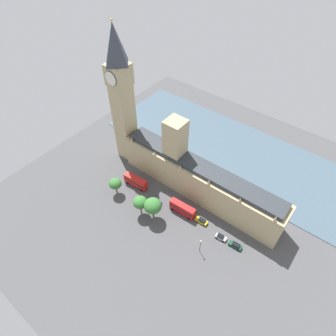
% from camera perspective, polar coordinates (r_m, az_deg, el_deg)
% --- Properties ---
extents(ground_plane, '(139.33, 139.33, 0.00)m').
position_cam_1_polar(ground_plane, '(118.45, 5.49, -5.51)').
color(ground_plane, '#4C4C4F').
extents(river_thames, '(43.12, 125.40, 0.25)m').
position_cam_1_polar(river_thames, '(139.08, 13.16, 3.04)').
color(river_thames, '#475B6B').
rests_on(river_thames, ground).
extents(parliament_building, '(10.50, 69.33, 30.67)m').
position_cam_1_polar(parliament_building, '(113.47, 5.70, -1.78)').
color(parliament_building, tan).
rests_on(parliament_building, ground).
extents(clock_tower, '(8.15, 8.15, 59.29)m').
position_cam_1_polar(clock_tower, '(117.56, -9.17, 13.80)').
color(clock_tower, tan).
rests_on(clock_tower, ground).
extents(double_decker_bus_by_river_gate, '(3.48, 10.68, 4.75)m').
position_cam_1_polar(double_decker_bus_by_river_gate, '(120.24, -6.40, -2.62)').
color(double_decker_bus_by_river_gate, red).
rests_on(double_decker_bus_by_river_gate, ground).
extents(car_blue_kerbside, '(1.99, 4.42, 1.74)m').
position_cam_1_polar(car_blue_kerbside, '(115.41, -2.34, -6.46)').
color(car_blue_kerbside, navy).
rests_on(car_blue_kerbside, ground).
extents(double_decker_bus_midblock, '(3.08, 10.61, 4.75)m').
position_cam_1_polar(double_decker_bus_midblock, '(111.02, 2.87, -7.99)').
color(double_decker_bus_midblock, red).
rests_on(double_decker_bus_midblock, ground).
extents(car_yellow_cab_opposite_hall, '(2.12, 4.87, 1.74)m').
position_cam_1_polar(car_yellow_cab_opposite_hall, '(110.53, 6.63, -10.33)').
color(car_yellow_cab_opposite_hall, gold).
rests_on(car_yellow_cab_opposite_hall, ground).
extents(car_silver_trailing, '(2.18, 4.27, 1.74)m').
position_cam_1_polar(car_silver_trailing, '(107.87, 10.39, -13.26)').
color(car_silver_trailing, '#B7B7BC').
rests_on(car_silver_trailing, ground).
extents(car_dark_green_corner, '(2.16, 4.89, 1.74)m').
position_cam_1_polar(car_dark_green_corner, '(107.22, 13.15, -14.63)').
color(car_dark_green_corner, '#19472D').
rests_on(car_dark_green_corner, ground).
extents(pedestrian_near_tower, '(0.64, 0.68, 1.62)m').
position_cam_1_polar(pedestrian_near_tower, '(113.40, 5.32, -8.19)').
color(pedestrian_near_tower, '#336B60').
rests_on(pedestrian_near_tower, ground).
extents(plane_tree_under_trees, '(5.41, 5.41, 8.84)m').
position_cam_1_polar(plane_tree_under_trees, '(108.28, -5.52, -6.77)').
color(plane_tree_under_trees, brown).
rests_on(plane_tree_under_trees, ground).
extents(plane_tree_far_end, '(6.65, 6.65, 9.89)m').
position_cam_1_polar(plane_tree_far_end, '(106.30, -3.03, -7.47)').
color(plane_tree_far_end, brown).
rests_on(plane_tree_far_end, ground).
extents(plane_tree_leading, '(5.00, 5.00, 7.73)m').
position_cam_1_polar(plane_tree_leading, '(116.66, -10.37, -3.07)').
color(plane_tree_leading, brown).
rests_on(plane_tree_leading, ground).
extents(street_lamp_slot_10, '(0.56, 0.56, 6.64)m').
position_cam_1_polar(street_lamp_slot_10, '(101.15, 6.43, -14.70)').
color(street_lamp_slot_10, black).
rests_on(street_lamp_slot_10, ground).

